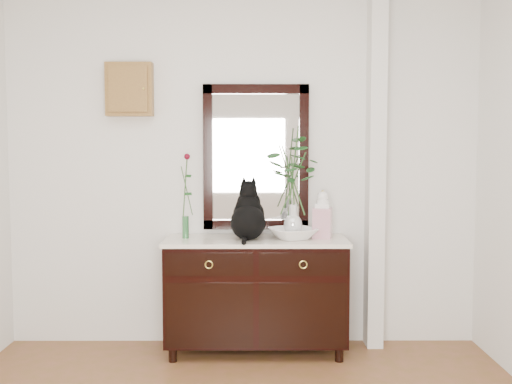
{
  "coord_description": "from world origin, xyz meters",
  "views": [
    {
      "loc": [
        0.09,
        -2.6,
        1.52
      ],
      "look_at": [
        0.1,
        1.63,
        1.2
      ],
      "focal_mm": 42.0,
      "sensor_mm": 36.0,
      "label": 1
    }
  ],
  "objects_px": {
    "cat": "(248,211)",
    "lotus_bowl": "(293,234)",
    "ginger_jar": "(323,214)",
    "sideboard": "(256,289)"
  },
  "relations": [
    {
      "from": "cat",
      "to": "ginger_jar",
      "type": "bearing_deg",
      "value": 6.29
    },
    {
      "from": "cat",
      "to": "lotus_bowl",
      "type": "distance_m",
      "value": 0.37
    },
    {
      "from": "ginger_jar",
      "to": "cat",
      "type": "bearing_deg",
      "value": -174.56
    },
    {
      "from": "sideboard",
      "to": "cat",
      "type": "height_order",
      "value": "cat"
    },
    {
      "from": "cat",
      "to": "ginger_jar",
      "type": "height_order",
      "value": "cat"
    },
    {
      "from": "sideboard",
      "to": "cat",
      "type": "distance_m",
      "value": 0.59
    },
    {
      "from": "cat",
      "to": "lotus_bowl",
      "type": "relative_size",
      "value": 1.23
    },
    {
      "from": "cat",
      "to": "lotus_bowl",
      "type": "bearing_deg",
      "value": 1.51
    },
    {
      "from": "cat",
      "to": "ginger_jar",
      "type": "xyz_separation_m",
      "value": [
        0.55,
        0.05,
        -0.03
      ]
    },
    {
      "from": "sideboard",
      "to": "cat",
      "type": "xyz_separation_m",
      "value": [
        -0.06,
        -0.02,
        0.58
      ]
    }
  ]
}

